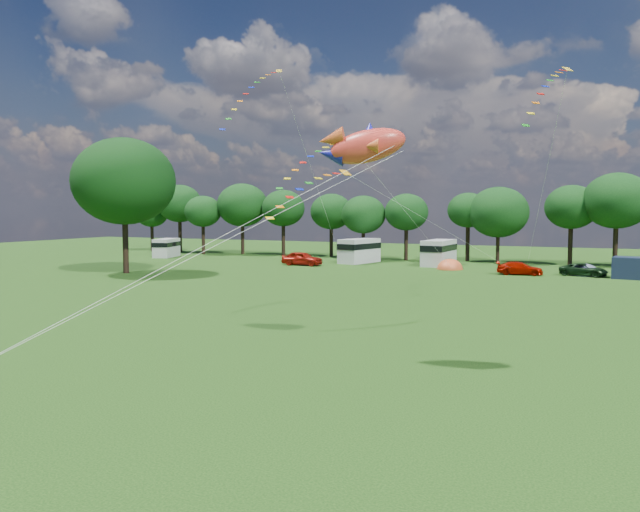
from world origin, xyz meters
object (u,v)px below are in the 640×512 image
at_px(big_tree, 124,181).
at_px(fish_kite, 361,146).
at_px(car_d, 584,270).
at_px(campervan_c, 439,252).
at_px(tent_orange, 450,269).
at_px(campervan_a, 166,247).
at_px(tent_greyblue, 584,275).
at_px(car_a, 302,258).
at_px(campervan_b, 359,250).
at_px(car_c, 520,268).

height_order(big_tree, fish_kite, big_tree).
bearing_deg(car_d, big_tree, 121.78).
distance_m(campervan_c, tent_orange, 4.63).
xyz_separation_m(tent_orange, fish_kite, (4.98, -40.33, 8.93)).
height_order(campervan_a, tent_greyblue, campervan_a).
xyz_separation_m(campervan_a, tent_greyblue, (51.02, -2.27, -1.28)).
height_order(tent_orange, fish_kite, fish_kite).
xyz_separation_m(big_tree, car_d, (41.37, 15.52, -8.42)).
xyz_separation_m(car_a, campervan_c, (14.07, 6.07, 0.75)).
bearing_deg(campervan_b, tent_orange, -94.06).
bearing_deg(car_c, tent_greyblue, -76.50).
distance_m(car_c, campervan_c, 11.54).
bearing_deg(car_d, campervan_c, 81.81).
height_order(campervan_a, tent_orange, campervan_a).
height_order(car_c, fish_kite, fish_kite).
xyz_separation_m(car_c, tent_orange, (-7.34, 2.74, -0.60)).
height_order(big_tree, car_d, big_tree).
height_order(campervan_b, campervan_c, campervan_c).
height_order(car_d, fish_kite, fish_kite).
relative_size(campervan_c, tent_greyblue, 1.85).
distance_m(campervan_b, tent_orange, 12.14).
height_order(car_c, tent_greyblue, car_c).
bearing_deg(fish_kite, campervan_b, 95.75).
bearing_deg(car_c, car_d, -83.66).
bearing_deg(fish_kite, campervan_a, 120.86).
bearing_deg(car_c, big_tree, 105.55).
height_order(campervan_b, fish_kite, fish_kite).
bearing_deg(car_a, tent_greyblue, -87.10).
relative_size(car_c, campervan_b, 0.67).
relative_size(big_tree, car_a, 2.80).
distance_m(big_tree, campervan_b, 27.65).
bearing_deg(campervan_b, campervan_a, 107.45).
bearing_deg(campervan_a, car_d, -110.23).
xyz_separation_m(campervan_a, tent_orange, (37.96, -1.59, -1.28)).
height_order(big_tree, campervan_b, big_tree).
distance_m(car_a, tent_greyblue, 29.29).
bearing_deg(car_d, car_a, 102.70).
relative_size(campervan_c, tent_orange, 1.97).
distance_m(big_tree, car_c, 39.37).
relative_size(campervan_a, tent_greyblue, 1.64).
height_order(car_a, campervan_b, campervan_b).
relative_size(big_tree, campervan_b, 2.15).
relative_size(car_a, car_d, 1.09).
bearing_deg(fish_kite, campervan_c, 84.28).
height_order(car_a, car_c, car_a).
xyz_separation_m(campervan_c, fish_kite, (7.08, -44.16, 7.41)).
xyz_separation_m(tent_greyblue, fish_kite, (-8.09, -39.64, 8.93)).
xyz_separation_m(car_a, car_d, (29.16, 0.76, -0.20)).
bearing_deg(campervan_c, car_a, 117.29).
bearing_deg(tent_greyblue, fish_kite, -101.53).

